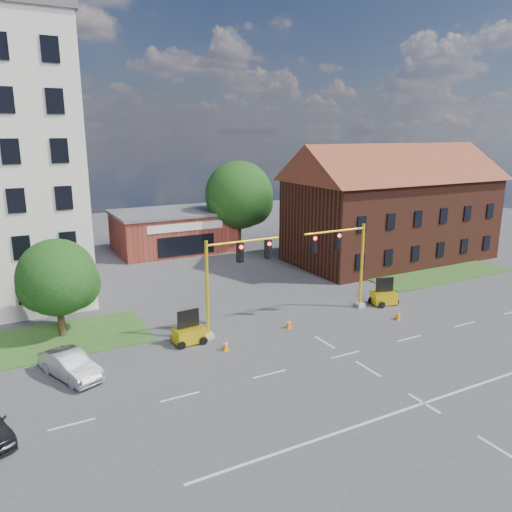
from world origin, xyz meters
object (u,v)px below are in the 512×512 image
object	(u,v)px
signal_mast_east	(344,258)
pickup_white	(363,264)
trailer_west	(189,333)
signal_mast_west	(231,274)
trailer_east	(384,296)

from	to	relation	value
signal_mast_east	pickup_white	size ratio (longest dim) A/B	1.27
trailer_west	pickup_white	world-z (taller)	trailer_west
signal_mast_west	signal_mast_east	world-z (taller)	same
signal_mast_east	pickup_white	bearing A→B (deg)	42.52
signal_mast_west	signal_mast_east	size ratio (longest dim) A/B	1.00
trailer_west	trailer_east	world-z (taller)	trailer_west
signal_mast_west	trailer_west	bearing A→B (deg)	-175.98
pickup_white	trailer_east	bearing A→B (deg)	149.06
trailer_east	trailer_west	bearing A→B (deg)	-164.32
signal_mast_west	trailer_east	xyz separation A→B (m)	(12.30, -0.39, -3.30)
signal_mast_east	trailer_west	xyz separation A→B (m)	(-11.72, -0.21, -3.28)
trailer_east	pickup_white	size ratio (longest dim) A/B	0.41
signal_mast_west	trailer_west	xyz separation A→B (m)	(-3.01, -0.21, -3.28)
signal_mast_west	pickup_white	world-z (taller)	signal_mast_west
signal_mast_west	pickup_white	bearing A→B (deg)	23.82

